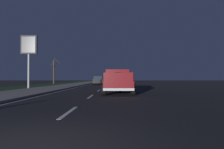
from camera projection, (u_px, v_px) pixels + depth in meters
name	position (u px, v px, depth m)	size (l,w,h in m)	color
ground	(106.00, 86.00, 29.80)	(144.00, 144.00, 0.00)	black
sidewalk_shoulder	(69.00, 85.00, 29.92)	(108.00, 4.00, 0.12)	gray
grass_verge	(38.00, 86.00, 30.03)	(108.00, 6.00, 0.01)	#1E3819
lane_markings	(91.00, 85.00, 31.76)	(108.00, 3.54, 0.01)	silver
pickup_truck	(117.00, 81.00, 14.95)	(5.46, 2.35, 1.87)	maroon
sedan_black	(99.00, 80.00, 35.34)	(4.44, 2.09, 1.54)	black
sedan_tan	(116.00, 80.00, 34.08)	(4.41, 2.03, 1.54)	#9E845B
gas_price_sign	(29.00, 49.00, 22.20)	(0.27, 1.90, 6.17)	#99999E
bare_tree_far	(54.00, 71.00, 40.17)	(0.80, 1.91, 5.58)	#423323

